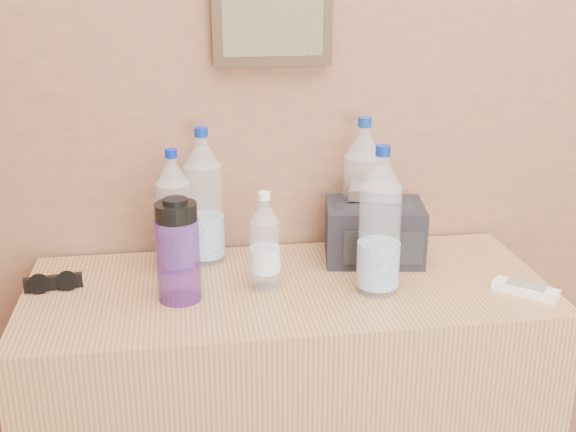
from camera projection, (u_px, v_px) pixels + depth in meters
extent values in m
plane|color=#A36B42|center=(441.00, 32.00, 1.88)|extent=(4.00, 0.00, 4.00)
cube|color=#A38050|center=(288.00, 422.00, 1.88)|extent=(1.26, 0.52, 0.78)
cylinder|color=white|center=(204.00, 204.00, 1.84)|extent=(0.10, 0.10, 0.31)
cylinder|color=#0926A4|center=(201.00, 132.00, 1.78)|extent=(0.03, 0.03, 0.02)
cylinder|color=white|center=(175.00, 218.00, 1.79)|extent=(0.08, 0.08, 0.27)
cylinder|color=#0721AD|center=(171.00, 153.00, 1.73)|extent=(0.03, 0.03, 0.02)
cylinder|color=#A6BDD1|center=(362.00, 196.00, 1.88)|extent=(0.10, 0.10, 0.32)
cylinder|color=navy|center=(365.00, 122.00, 1.81)|extent=(0.04, 0.04, 0.02)
cylinder|color=silver|center=(380.00, 229.00, 1.66)|extent=(0.10, 0.10, 0.31)
cylinder|color=navy|center=(383.00, 150.00, 1.60)|extent=(0.03, 0.03, 0.02)
cylinder|color=white|center=(265.00, 247.00, 1.70)|extent=(0.07, 0.07, 0.21)
cylinder|color=white|center=(264.00, 196.00, 1.65)|extent=(0.03, 0.03, 0.02)
cylinder|color=#511F85|center=(178.00, 260.00, 1.64)|extent=(0.10, 0.10, 0.19)
cylinder|color=black|center=(176.00, 209.00, 1.60)|extent=(0.09, 0.09, 0.05)
cube|color=silver|center=(525.00, 290.00, 1.70)|extent=(0.14, 0.14, 0.02)
cube|color=white|center=(375.00, 191.00, 1.85)|extent=(0.16, 0.14, 0.03)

